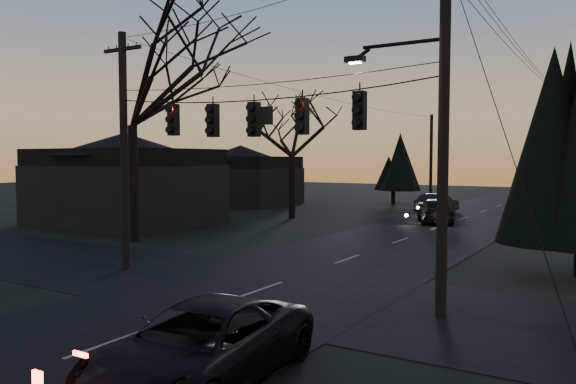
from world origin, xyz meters
The scene contains 15 objects.
main_road centered at (0.00, 20.00, 0.01)m, with size 8.00×120.00×0.02m, color black.
cross_road centered at (0.00, 10.00, 0.01)m, with size 60.00×7.00×0.02m, color black.
utility_pole_right centered at (5.50, 10.00, 0.00)m, with size 5.00×0.30×10.00m, color black, non-canonical shape.
utility_pole_left centered at (-6.00, 10.00, 0.00)m, with size 1.80×0.30×8.50m, color black, non-canonical shape.
utility_pole_far_r centered at (5.50, 38.00, 0.00)m, with size 1.80×0.30×8.50m, color black, non-canonical shape.
utility_pole_far_l centered at (-6.00, 46.00, 0.00)m, with size 0.30×0.30×8.00m, color black, non-canonical shape.
span_signal_assembly centered at (-0.24, 10.00, 5.27)m, with size 11.50×0.44×1.55m.
bare_tree_left centered at (-10.88, 14.97, 7.85)m, with size 10.81×10.81×11.23m.
bare_tree_dist centered at (-9.96, 28.21, 5.82)m, with size 7.30×7.30×8.33m.
evergreen_dist centered at (-8.65, 43.61, 3.42)m, with size 3.26×3.26×5.66m.
house_left_near centered at (-17.00, 20.00, 2.80)m, with size 10.00×8.00×5.60m.
house_left_far centered at (-20.00, 36.00, 2.60)m, with size 9.00×7.00×5.20m.
suv_near centered at (3.20, 3.35, 0.71)m, with size 2.37×5.13×1.43m, color black.
sedan_oncoming_a centered at (-0.80, 30.31, 0.80)m, with size 1.90×4.72×1.61m, color black.
sedan_oncoming_b centered at (-2.50, 36.38, 0.72)m, with size 1.53×4.38×1.44m, color black.
Camera 1 is at (9.57, -4.10, 4.02)m, focal length 35.00 mm.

